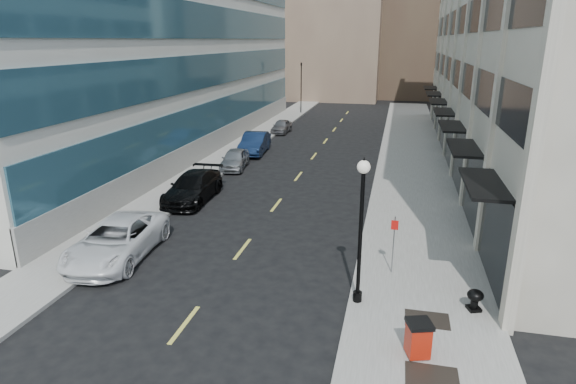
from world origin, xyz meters
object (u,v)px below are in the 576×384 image
at_px(traffic_signal, 301,66).
at_px(car_grey_sedan, 282,126).
at_px(car_blue_sedan, 255,143).
at_px(trash_bin, 418,337).
at_px(urn_planter, 475,298).
at_px(car_silver_sedan, 235,159).
at_px(lamppost, 361,220).
at_px(car_white_van, 117,240).
at_px(sign_post, 394,237).
at_px(car_black_pickup, 193,187).

height_order(traffic_signal, car_grey_sedan, traffic_signal).
distance_m(car_blue_sedan, car_grey_sedan, 9.11).
height_order(trash_bin, urn_planter, trash_bin).
bearing_deg(car_silver_sedan, lamppost, -65.74).
bearing_deg(car_grey_sedan, lamppost, -70.76).
height_order(car_white_van, car_blue_sedan, car_blue_sedan).
bearing_deg(trash_bin, urn_planter, 39.39).
distance_m(car_white_van, trash_bin, 12.73).
xyz_separation_m(car_grey_sedan, lamppost, (10.10, -30.54, 2.50)).
bearing_deg(sign_post, car_white_van, -172.38).
xyz_separation_m(car_black_pickup, sign_post, (11.20, -6.85, 0.86)).
bearing_deg(car_blue_sedan, car_white_van, -94.57).
xyz_separation_m(traffic_signal, trash_bin, (12.72, -46.17, -4.98)).
distance_m(car_silver_sedan, urn_planter, 21.41).
distance_m(traffic_signal, lamppost, 44.93).
height_order(car_blue_sedan, sign_post, sign_post).
distance_m(traffic_signal, car_blue_sedan, 22.65).
distance_m(car_white_van, car_silver_sedan, 15.00).
distance_m(car_grey_sedan, urn_planter, 33.31).
relative_size(car_black_pickup, sign_post, 2.34).
relative_size(traffic_signal, car_black_pickup, 1.30).
bearing_deg(lamppost, trash_bin, -53.85).
xyz_separation_m(lamppost, sign_post, (1.10, 2.45, -1.51)).
xyz_separation_m(car_black_pickup, car_grey_sedan, (0.00, 21.23, -0.14)).
relative_size(car_blue_sedan, sign_post, 2.19).
relative_size(car_white_van, car_grey_sedan, 1.53).
xyz_separation_m(lamppost, urn_planter, (3.83, 0.27, -2.54)).
distance_m(traffic_signal, sign_post, 42.97).
height_order(lamppost, sign_post, lamppost).
distance_m(traffic_signal, urn_planter, 45.95).
distance_m(car_white_van, car_grey_sedan, 29.00).
bearing_deg(car_blue_sedan, urn_planter, -61.20).
bearing_deg(car_black_pickup, trash_bin, -46.43).
height_order(traffic_signal, urn_planter, traffic_signal).
relative_size(car_blue_sedan, urn_planter, 6.77).
bearing_deg(lamppost, traffic_signal, 103.93).
height_order(traffic_signal, sign_post, traffic_signal).
bearing_deg(urn_planter, car_black_pickup, 147.05).
bearing_deg(car_blue_sedan, sign_post, -64.02).
relative_size(traffic_signal, car_silver_sedan, 1.72).
bearing_deg(lamppost, car_white_van, 171.35).
distance_m(traffic_signal, car_white_van, 42.29).
height_order(car_black_pickup, urn_planter, car_black_pickup).
height_order(car_white_van, car_silver_sedan, car_white_van).
xyz_separation_m(sign_post, urn_planter, (2.73, -2.18, -1.04)).
bearing_deg(car_silver_sedan, traffic_signal, 84.33).
relative_size(traffic_signal, car_white_van, 1.21).
relative_size(traffic_signal, car_blue_sedan, 1.39).
height_order(car_silver_sedan, car_blue_sedan, car_blue_sedan).
xyz_separation_m(car_black_pickup, car_silver_sedan, (0.00, 7.23, -0.09)).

